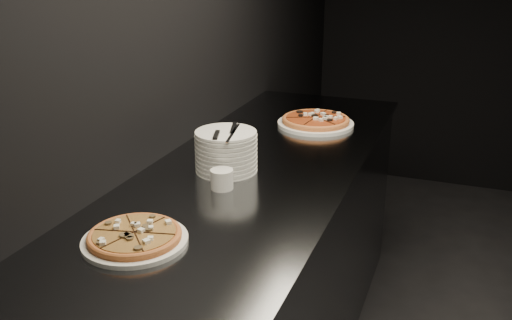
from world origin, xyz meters
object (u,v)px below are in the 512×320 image
(pizza_tomato, at_px, (316,121))
(ramekin, at_px, (222,179))
(cutlery, at_px, (226,132))
(pizza_mushroom, at_px, (135,237))
(plate_stack, at_px, (226,151))
(counter, at_px, (248,283))

(pizza_tomato, bearing_deg, ramekin, -97.23)
(cutlery, bearing_deg, pizza_mushroom, -110.31)
(pizza_mushroom, distance_m, plate_stack, 0.59)
(counter, height_order, pizza_tomato, pizza_tomato)
(counter, bearing_deg, cutlery, -168.65)
(plate_stack, bearing_deg, cutlery, -62.38)
(pizza_mushroom, distance_m, ramekin, 0.44)
(cutlery, height_order, ramekin, cutlery)
(counter, distance_m, ramekin, 0.52)
(pizza_tomato, relative_size, cutlery, 1.70)
(pizza_tomato, xyz_separation_m, cutlery, (-0.15, -0.68, 0.13))
(pizza_tomato, distance_m, ramekin, 0.82)
(counter, height_order, cutlery, cutlery)
(ramekin, bearing_deg, plate_stack, 108.42)
(plate_stack, distance_m, cutlery, 0.08)
(plate_stack, relative_size, cutlery, 0.93)
(pizza_mushroom, bearing_deg, ramekin, 80.92)
(cutlery, xyz_separation_m, ramekin, (0.04, -0.14, -0.12))
(counter, height_order, pizza_mushroom, pizza_mushroom)
(counter, relative_size, plate_stack, 11.03)
(plate_stack, bearing_deg, ramekin, -71.58)
(counter, bearing_deg, pizza_tomato, 83.63)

